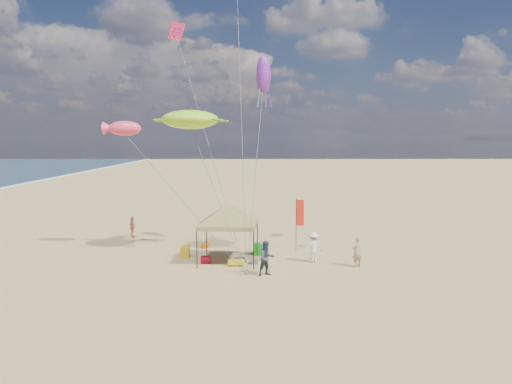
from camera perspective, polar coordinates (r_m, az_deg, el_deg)
ground at (r=24.01m, az=0.08°, el=-10.34°), size 280.00×280.00×0.00m
canopy_tent at (r=26.68m, az=-3.30°, el=-1.73°), size 6.12×6.12×3.78m
feather_flag at (r=29.71m, az=5.14°, el=-2.86°), size 0.49×0.10×3.23m
cooler_red at (r=27.08m, az=-6.01°, el=-8.01°), size 0.54×0.38×0.38m
cooler_blue at (r=29.75m, az=0.92°, el=-6.67°), size 0.54×0.38×0.38m
bag_navy at (r=26.82m, az=-1.99°, el=-8.15°), size 0.69×0.54×0.36m
bag_orange at (r=30.74m, az=-6.06°, el=-6.30°), size 0.54×0.69×0.36m
chair_green at (r=28.76m, az=0.19°, el=-6.80°), size 0.50×0.50×0.70m
chair_yellow at (r=28.44m, az=-8.45°, el=-7.02°), size 0.50×0.50×0.70m
crate_grey at (r=26.78m, az=-0.16°, el=-8.26°), size 0.34×0.30×0.28m
beach_cart at (r=26.42m, az=-2.36°, el=-8.33°), size 0.90×0.50×0.24m
person_near_a at (r=26.54m, az=11.93°, el=-6.95°), size 0.74×0.66×1.70m
person_near_b at (r=24.39m, az=1.28°, el=-7.88°), size 1.07×0.97×1.79m
person_near_c at (r=27.07m, az=6.87°, el=-6.55°), size 1.28×1.00×1.74m
person_far_a at (r=34.69m, az=-14.51°, el=-4.07°), size 0.38×0.88×1.48m
turtle_kite at (r=27.65m, az=-7.86°, el=8.54°), size 3.46×2.87×1.08m
fish_kite at (r=29.73m, az=-15.36°, el=7.32°), size 2.18×1.50×0.88m
squid_kite at (r=29.26m, az=0.92°, el=13.84°), size 1.16×1.16×2.29m
stunt_kite_pink at (r=38.06m, az=-9.45°, el=18.37°), size 1.24×1.31×1.14m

